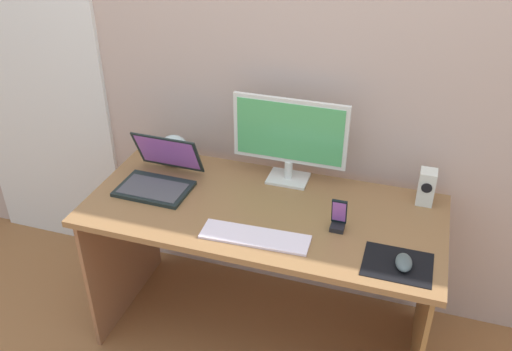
# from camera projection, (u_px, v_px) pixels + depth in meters

# --- Properties ---
(ground_plane) EXTENTS (8.00, 8.00, 0.00)m
(ground_plane) POSITION_uv_depth(u_px,v_px,m) (262.00, 331.00, 2.68)
(ground_plane) COLOR #956036
(wall_back) EXTENTS (6.00, 0.04, 2.50)m
(wall_back) POSITION_uv_depth(u_px,v_px,m) (292.00, 57.00, 2.37)
(wall_back) COLOR #C0A89B
(wall_back) RESTS_ON ground_plane
(door_left) EXTENTS (0.82, 0.02, 2.02)m
(door_left) POSITION_uv_depth(u_px,v_px,m) (33.00, 77.00, 2.82)
(door_left) COLOR white
(door_left) RESTS_ON ground_plane
(desk) EXTENTS (1.50, 0.68, 0.73)m
(desk) POSITION_uv_depth(u_px,v_px,m) (263.00, 236.00, 2.38)
(desk) COLOR olive
(desk) RESTS_ON ground_plane
(monitor) EXTENTS (0.51, 0.14, 0.40)m
(monitor) POSITION_uv_depth(u_px,v_px,m) (290.00, 137.00, 2.38)
(monitor) COLOR silver
(monitor) RESTS_ON desk
(speaker_right) EXTENTS (0.07, 0.08, 0.15)m
(speaker_right) POSITION_uv_depth(u_px,v_px,m) (426.00, 187.00, 2.30)
(speaker_right) COLOR silver
(speaker_right) RESTS_ON desk
(laptop) EXTENTS (0.32, 0.31, 0.21)m
(laptop) POSITION_uv_depth(u_px,v_px,m) (159.00, 176.00, 2.44)
(laptop) COLOR black
(laptop) RESTS_ON desk
(fishbowl) EXTENTS (0.14, 0.14, 0.14)m
(fishbowl) POSITION_uv_depth(u_px,v_px,m) (174.00, 150.00, 2.59)
(fishbowl) COLOR silver
(fishbowl) RESTS_ON desk
(keyboard_external) EXTENTS (0.43, 0.14, 0.01)m
(keyboard_external) POSITION_uv_depth(u_px,v_px,m) (255.00, 237.00, 2.13)
(keyboard_external) COLOR white
(keyboard_external) RESTS_ON desk
(mousepad) EXTENTS (0.25, 0.20, 0.00)m
(mousepad) POSITION_uv_depth(u_px,v_px,m) (397.00, 264.00, 2.00)
(mousepad) COLOR black
(mousepad) RESTS_ON desk
(mouse) EXTENTS (0.07, 0.11, 0.04)m
(mouse) POSITION_uv_depth(u_px,v_px,m) (404.00, 262.00, 1.98)
(mouse) COLOR #4B5859
(mouse) RESTS_ON mousepad
(phone_in_dock) EXTENTS (0.06, 0.06, 0.14)m
(phone_in_dock) POSITION_uv_depth(u_px,v_px,m) (338.00, 219.00, 2.16)
(phone_in_dock) COLOR black
(phone_in_dock) RESTS_ON desk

